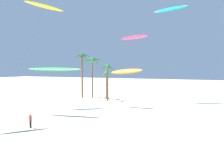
{
  "coord_description": "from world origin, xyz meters",
  "views": [
    {
      "loc": [
        9.09,
        0.04,
        6.96
      ],
      "look_at": [
        -1.87,
        22.36,
        5.29
      ],
      "focal_mm": 36.84,
      "sensor_mm": 36.0,
      "label": 1
    }
  ],
  "objects_px": {
    "palm_tree_0": "(82,62)",
    "flying_kite_4": "(126,71)",
    "palm_tree_3": "(108,70)",
    "flying_kite_2": "(44,6)",
    "flying_kite_3": "(54,69)",
    "flying_kite_5": "(171,9)",
    "palm_tree_1": "(92,64)",
    "palm_tree_2": "(106,76)",
    "person_foreground_walker": "(30,120)",
    "flying_kite_1": "(134,37)"
  },
  "relations": [
    {
      "from": "flying_kite_2",
      "to": "flying_kite_4",
      "type": "xyz_separation_m",
      "value": [
        12.55,
        6.61,
        -11.12
      ]
    },
    {
      "from": "palm_tree_1",
      "to": "flying_kite_1",
      "type": "height_order",
      "value": "flying_kite_1"
    },
    {
      "from": "palm_tree_1",
      "to": "flying_kite_4",
      "type": "distance_m",
      "value": 15.66
    },
    {
      "from": "flying_kite_4",
      "to": "flying_kite_5",
      "type": "bearing_deg",
      "value": 57.84
    },
    {
      "from": "flying_kite_3",
      "to": "flying_kite_5",
      "type": "distance_m",
      "value": 26.36
    },
    {
      "from": "flying_kite_3",
      "to": "person_foreground_walker",
      "type": "distance_m",
      "value": 9.16
    },
    {
      "from": "palm_tree_1",
      "to": "flying_kite_1",
      "type": "xyz_separation_m",
      "value": [
        7.95,
        6.31,
        6.49
      ]
    },
    {
      "from": "person_foreground_walker",
      "to": "palm_tree_1",
      "type": "bearing_deg",
      "value": 106.16
    },
    {
      "from": "flying_kite_1",
      "to": "person_foreground_walker",
      "type": "relative_size",
      "value": 8.72
    },
    {
      "from": "palm_tree_0",
      "to": "palm_tree_1",
      "type": "xyz_separation_m",
      "value": [
        2.47,
        0.63,
        -0.39
      ]
    },
    {
      "from": "flying_kite_3",
      "to": "flying_kite_2",
      "type": "bearing_deg",
      "value": 142.1
    },
    {
      "from": "palm_tree_2",
      "to": "flying_kite_4",
      "type": "relative_size",
      "value": 0.9
    },
    {
      "from": "palm_tree_0",
      "to": "flying_kite_3",
      "type": "relative_size",
      "value": 1.27
    },
    {
      "from": "flying_kite_3",
      "to": "flying_kite_4",
      "type": "xyz_separation_m",
      "value": [
        6.77,
        11.12,
        -0.4
      ]
    },
    {
      "from": "flying_kite_1",
      "to": "person_foreground_walker",
      "type": "distance_m",
      "value": 36.0
    },
    {
      "from": "flying_kite_1",
      "to": "flying_kite_5",
      "type": "xyz_separation_m",
      "value": [
        10.23,
        -6.6,
        4.12
      ]
    },
    {
      "from": "palm_tree_0",
      "to": "flying_kite_1",
      "type": "height_order",
      "value": "flying_kite_1"
    },
    {
      "from": "palm_tree_3",
      "to": "flying_kite_2",
      "type": "distance_m",
      "value": 17.95
    },
    {
      "from": "palm_tree_3",
      "to": "flying_kite_5",
      "type": "distance_m",
      "value": 17.69
    },
    {
      "from": "palm_tree_3",
      "to": "flying_kite_4",
      "type": "height_order",
      "value": "palm_tree_3"
    },
    {
      "from": "palm_tree_1",
      "to": "flying_kite_5",
      "type": "height_order",
      "value": "flying_kite_5"
    },
    {
      "from": "palm_tree_1",
      "to": "flying_kite_3",
      "type": "distance_m",
      "value": 21.19
    },
    {
      "from": "flying_kite_2",
      "to": "flying_kite_5",
      "type": "bearing_deg",
      "value": 40.57
    },
    {
      "from": "palm_tree_0",
      "to": "palm_tree_2",
      "type": "height_order",
      "value": "palm_tree_0"
    },
    {
      "from": "palm_tree_0",
      "to": "flying_kite_5",
      "type": "bearing_deg",
      "value": 0.96
    },
    {
      "from": "flying_kite_2",
      "to": "flying_kite_3",
      "type": "distance_m",
      "value": 12.99
    },
    {
      "from": "palm_tree_2",
      "to": "flying_kite_1",
      "type": "relative_size",
      "value": 0.43
    },
    {
      "from": "flying_kite_4",
      "to": "person_foreground_walker",
      "type": "height_order",
      "value": "flying_kite_4"
    },
    {
      "from": "flying_kite_4",
      "to": "flying_kite_5",
      "type": "relative_size",
      "value": 0.36
    },
    {
      "from": "palm_tree_0",
      "to": "palm_tree_1",
      "type": "bearing_deg",
      "value": 14.27
    },
    {
      "from": "palm_tree_2",
      "to": "flying_kite_2",
      "type": "height_order",
      "value": "flying_kite_2"
    },
    {
      "from": "flying_kite_1",
      "to": "palm_tree_1",
      "type": "bearing_deg",
      "value": -141.55
    },
    {
      "from": "flying_kite_1",
      "to": "palm_tree_0",
      "type": "bearing_deg",
      "value": -146.33
    },
    {
      "from": "palm_tree_3",
      "to": "flying_kite_5",
      "type": "height_order",
      "value": "flying_kite_5"
    },
    {
      "from": "palm_tree_1",
      "to": "flying_kite_4",
      "type": "bearing_deg",
      "value": -36.34
    },
    {
      "from": "palm_tree_0",
      "to": "palm_tree_1",
      "type": "height_order",
      "value": "palm_tree_0"
    },
    {
      "from": "palm_tree_0",
      "to": "flying_kite_4",
      "type": "distance_m",
      "value": 17.42
    },
    {
      "from": "palm_tree_2",
      "to": "flying_kite_3",
      "type": "height_order",
      "value": "flying_kite_3"
    },
    {
      "from": "palm_tree_0",
      "to": "flying_kite_3",
      "type": "distance_m",
      "value": 21.44
    },
    {
      "from": "palm_tree_0",
      "to": "flying_kite_1",
      "type": "xyz_separation_m",
      "value": [
        10.42,
        6.94,
        6.11
      ]
    },
    {
      "from": "palm_tree_1",
      "to": "flying_kite_1",
      "type": "distance_m",
      "value": 12.05
    },
    {
      "from": "palm_tree_1",
      "to": "palm_tree_2",
      "type": "xyz_separation_m",
      "value": [
        4.0,
        -0.44,
        -2.66
      ]
    },
    {
      "from": "palm_tree_3",
      "to": "person_foreground_walker",
      "type": "relative_size",
      "value": 4.6
    },
    {
      "from": "flying_kite_4",
      "to": "person_foreground_walker",
      "type": "relative_size",
      "value": 4.18
    },
    {
      "from": "palm_tree_2",
      "to": "palm_tree_3",
      "type": "height_order",
      "value": "palm_tree_3"
    },
    {
      "from": "flying_kite_1",
      "to": "flying_kite_4",
      "type": "bearing_deg",
      "value": -73.53
    },
    {
      "from": "flying_kite_2",
      "to": "flying_kite_4",
      "type": "distance_m",
      "value": 18.03
    },
    {
      "from": "flying_kite_2",
      "to": "flying_kite_5",
      "type": "relative_size",
      "value": 0.94
    },
    {
      "from": "flying_kite_5",
      "to": "palm_tree_1",
      "type": "bearing_deg",
      "value": 179.11
    },
    {
      "from": "flying_kite_3",
      "to": "flying_kite_1",
      "type": "bearing_deg",
      "value": 85.35
    }
  ]
}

